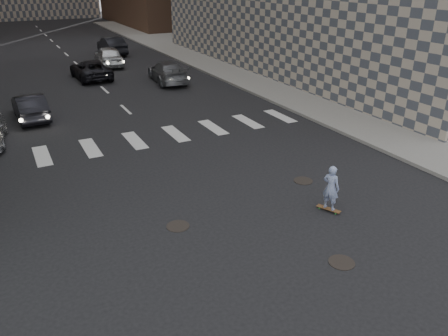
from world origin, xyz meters
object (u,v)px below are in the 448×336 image
object	(u,v)px
traffic_car_a	(30,107)
traffic_car_d	(108,56)
skateboarder	(331,188)
traffic_car_b	(168,72)
traffic_car_e	(112,46)
traffic_car_c	(91,70)

from	to	relation	value
traffic_car_a	traffic_car_d	world-z (taller)	traffic_car_d
skateboarder	traffic_car_b	world-z (taller)	skateboarder
traffic_car_e	traffic_car_a	bearing A→B (deg)	62.04
skateboarder	traffic_car_b	xyz separation A→B (m)	(1.80, 19.32, -0.12)
traffic_car_a	traffic_car_d	distance (m)	14.11
traffic_car_a	traffic_car_c	distance (m)	9.37
traffic_car_a	traffic_car_e	xyz separation A→B (m)	(8.68, 17.42, 0.13)
traffic_car_a	traffic_car_c	world-z (taller)	traffic_car_a
skateboarder	traffic_car_c	world-z (taller)	skateboarder
skateboarder	traffic_car_a	size ratio (longest dim) A/B	0.40
traffic_car_a	traffic_car_c	xyz separation A→B (m)	(4.79, 8.06, -0.00)
traffic_car_b	traffic_car_c	distance (m)	5.73
skateboarder	traffic_car_a	distance (m)	16.56
traffic_car_c	traffic_car_e	distance (m)	10.14
traffic_car_c	traffic_car_d	distance (m)	4.74
traffic_car_c	traffic_car_e	xyz separation A→B (m)	(3.90, 9.36, 0.13)
traffic_car_b	traffic_car_c	size ratio (longest dim) A/B	1.04
skateboarder	traffic_car_b	bearing A→B (deg)	59.72
traffic_car_a	traffic_car_d	xyz separation A→B (m)	(7.09, 12.19, 0.14)
traffic_car_a	traffic_car_c	size ratio (longest dim) A/B	0.85
skateboarder	traffic_car_d	size ratio (longest dim) A/B	0.34
traffic_car_b	traffic_car_c	world-z (taller)	traffic_car_b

